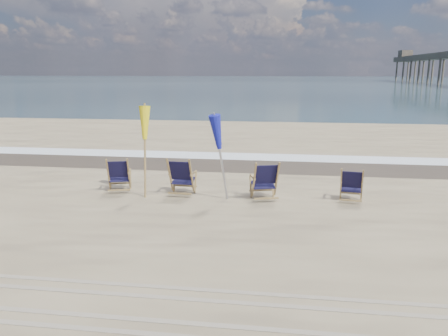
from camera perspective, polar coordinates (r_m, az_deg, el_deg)
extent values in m
plane|color=#324B54|center=(136.14, 7.43, 11.17)|extent=(400.00, 400.00, 0.00)
cube|color=silver|center=(16.77, 2.86, 1.53)|extent=(200.00, 1.40, 0.01)
cube|color=#42362A|center=(15.31, 2.37, 0.45)|extent=(200.00, 2.60, 0.00)
cylinder|color=olive|center=(11.42, -10.30, 2.03)|extent=(0.06, 0.06, 2.34)
cone|color=yellow|center=(11.31, -10.44, 5.49)|extent=(0.30, 0.30, 0.85)
cylinder|color=#A5A5AD|center=(10.86, -0.33, 1.31)|extent=(0.06, 0.06, 2.19)
cone|color=#151A96|center=(10.76, -0.33, 4.56)|extent=(0.30, 0.30, 0.85)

